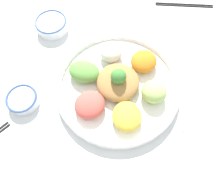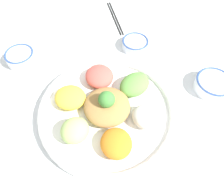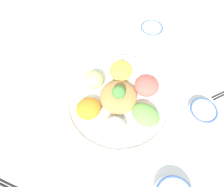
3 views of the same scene
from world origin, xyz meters
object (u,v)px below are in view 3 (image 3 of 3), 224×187
object	(u,v)px
serving_spoon_main	(67,65)
sauce_bowl_dark	(151,30)
salad_platter	(119,99)
sauce_bowl_red	(202,111)

from	to	relation	value
serving_spoon_main	sauce_bowl_dark	bearing A→B (deg)	0.04
salad_platter	serving_spoon_main	distance (m)	0.27
sauce_bowl_red	serving_spoon_main	distance (m)	0.56
sauce_bowl_red	sauce_bowl_dark	world-z (taller)	sauce_bowl_dark
sauce_bowl_dark	serving_spoon_main	distance (m)	0.40
sauce_bowl_red	salad_platter	bearing A→B (deg)	-19.61
salad_platter	serving_spoon_main	world-z (taller)	salad_platter
sauce_bowl_dark	serving_spoon_main	bearing A→B (deg)	14.48
serving_spoon_main	salad_platter	bearing A→B (deg)	-63.36
salad_platter	serving_spoon_main	bearing A→B (deg)	-48.92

